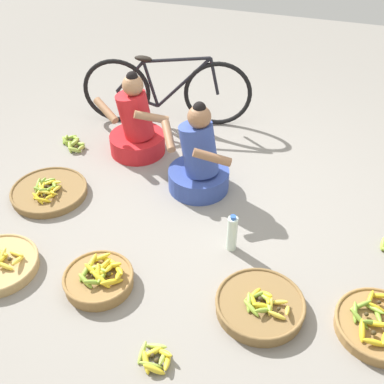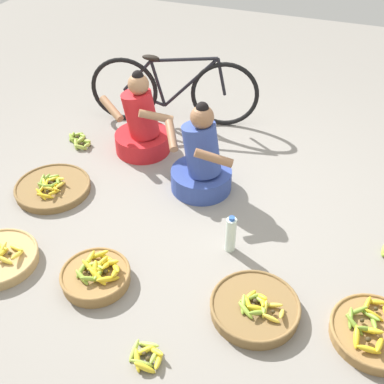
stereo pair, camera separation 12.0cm
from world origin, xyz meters
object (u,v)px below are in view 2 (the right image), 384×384
at_px(banana_basket_mid_right, 96,275).
at_px(loose_bananas_mid_left, 80,141).
at_px(vendor_woman_front, 201,163).
at_px(banana_basket_front_right, 375,332).
at_px(water_bottle, 231,234).
at_px(bicycle_leaning, 174,91).
at_px(vendor_woman_behind, 141,127).
at_px(banana_basket_near_bicycle, 255,307).
at_px(banana_basket_back_center, 53,187).
at_px(loose_bananas_front_left, 147,356).

distance_m(banana_basket_mid_right, loose_bananas_mid_left, 1.82).
bearing_deg(vendor_woman_front, loose_bananas_mid_left, 169.47).
bearing_deg(banana_basket_front_right, water_bottle, 158.50).
xyz_separation_m(bicycle_leaning, water_bottle, (1.09, -1.59, -0.21)).
bearing_deg(vendor_woman_behind, loose_bananas_mid_left, -170.40).
bearing_deg(bicycle_leaning, loose_bananas_mid_left, -135.36).
height_order(banana_basket_near_bicycle, water_bottle, water_bottle).
height_order(vendor_woman_behind, banana_basket_back_center, vendor_woman_behind).
relative_size(vendor_woman_front, banana_basket_mid_right, 1.70).
bearing_deg(banana_basket_front_right, vendor_woman_behind, 147.82).
bearing_deg(water_bottle, bicycle_leaning, 124.43).
distance_m(loose_bananas_mid_left, water_bottle, 2.01).
relative_size(loose_bananas_front_left, water_bottle, 0.68).
xyz_separation_m(vendor_woman_behind, water_bottle, (1.17, -0.99, -0.11)).
bearing_deg(vendor_woman_behind, banana_basket_near_bicycle, -44.85).
relative_size(vendor_woman_behind, water_bottle, 2.57).
bearing_deg(banana_basket_near_bicycle, banana_basket_mid_right, -173.42).
relative_size(banana_basket_back_center, loose_bananas_mid_left, 2.16).
distance_m(vendor_woman_front, loose_bananas_mid_left, 1.39).
height_order(vendor_woman_front, vendor_woman_behind, vendor_woman_front).
bearing_deg(vendor_woman_front, bicycle_leaning, 123.49).
bearing_deg(loose_bananas_mid_left, banana_basket_back_center, -76.28).
relative_size(banana_basket_back_center, banana_basket_mid_right, 1.33).
bearing_deg(loose_bananas_front_left, banana_basket_front_right, 26.77).
bearing_deg(loose_bananas_mid_left, banana_basket_front_right, -24.34).
bearing_deg(water_bottle, loose_bananas_mid_left, 154.05).
height_order(banana_basket_back_center, banana_basket_mid_right, banana_basket_mid_right).
bearing_deg(banana_basket_near_bicycle, banana_basket_front_right, 6.08).
distance_m(bicycle_leaning, water_bottle, 1.93).
bearing_deg(loose_bananas_mid_left, bicycle_leaning, 44.64).
distance_m(vendor_woman_front, banana_basket_front_right, 1.85).
bearing_deg(banana_basket_back_center, banana_basket_mid_right, -41.64).
bearing_deg(banana_basket_front_right, loose_bananas_front_left, -153.23).
relative_size(vendor_woman_front, banana_basket_back_center, 1.28).
height_order(banana_basket_near_bicycle, banana_basket_front_right, banana_basket_near_bicycle).
relative_size(banana_basket_front_right, water_bottle, 1.77).
bearing_deg(vendor_woman_behind, banana_basket_back_center, -118.10).
bearing_deg(loose_bananas_mid_left, banana_basket_mid_right, -55.41).
xyz_separation_m(vendor_woman_front, loose_bananas_mid_left, (-1.35, 0.25, -0.23)).
bearing_deg(banana_basket_mid_right, loose_bananas_front_left, -36.55).
distance_m(vendor_woman_front, loose_bananas_front_left, 1.71).
bearing_deg(bicycle_leaning, vendor_woman_front, -56.51).
xyz_separation_m(bicycle_leaning, banana_basket_front_right, (2.15, -2.00, -0.31)).
relative_size(banana_basket_near_bicycle, banana_basket_front_right, 1.04).
distance_m(banana_basket_front_right, loose_bananas_mid_left, 3.14).
height_order(bicycle_leaning, banana_basket_near_bicycle, bicycle_leaning).
distance_m(banana_basket_mid_right, loose_bananas_front_left, 0.72).
xyz_separation_m(banana_basket_front_right, loose_bananas_front_left, (-1.25, -0.63, -0.02)).
distance_m(banana_basket_back_center, loose_bananas_mid_left, 0.76).
height_order(banana_basket_near_bicycle, banana_basket_mid_right, banana_basket_mid_right).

